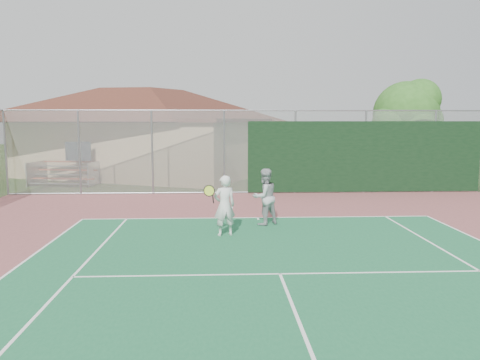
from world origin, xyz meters
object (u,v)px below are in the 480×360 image
(clubhouse, at_px, (144,123))
(player_grey_back, at_px, (265,197))
(player_white_front, at_px, (224,206))
(tree, at_px, (408,116))
(bleachers, at_px, (66,172))

(clubhouse, height_order, player_grey_back, clubhouse)
(player_white_front, relative_size, player_grey_back, 0.97)
(tree, relative_size, player_white_front, 3.08)
(clubhouse, relative_size, bleachers, 4.93)
(tree, distance_m, player_grey_back, 11.42)
(clubhouse, distance_m, player_grey_back, 14.60)
(bleachers, height_order, player_grey_back, player_grey_back)
(bleachers, height_order, tree, tree)
(clubhouse, bearing_deg, player_white_front, -50.48)
(bleachers, bearing_deg, player_grey_back, -37.19)
(tree, bearing_deg, player_grey_back, -132.43)
(bleachers, distance_m, player_grey_back, 12.71)
(tree, bearing_deg, clubhouse, 158.75)
(clubhouse, xyz_separation_m, player_white_front, (4.39, -14.60, -2.10))
(bleachers, bearing_deg, tree, 5.90)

